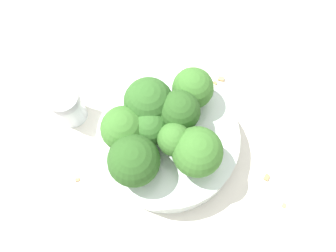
# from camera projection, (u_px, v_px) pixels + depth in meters

# --- Properties ---
(ground_plane) EXTENTS (3.00, 3.00, 0.00)m
(ground_plane) POSITION_uv_depth(u_px,v_px,m) (168.00, 146.00, 0.44)
(ground_plane) COLOR silver
(bowl) EXTENTS (0.18, 0.18, 0.04)m
(bowl) POSITION_uv_depth(u_px,v_px,m) (168.00, 141.00, 0.42)
(bowl) COLOR silver
(bowl) RESTS_ON ground_plane
(broccoli_floret_0) EXTENTS (0.04, 0.04, 0.05)m
(broccoli_floret_0) POSITION_uv_depth(u_px,v_px,m) (174.00, 140.00, 0.37)
(broccoli_floret_0) COLOR #8EB770
(broccoli_floret_0) RESTS_ON bowl
(broccoli_floret_1) EXTENTS (0.05, 0.05, 0.06)m
(broccoli_floret_1) POSITION_uv_depth(u_px,v_px,m) (179.00, 111.00, 0.38)
(broccoli_floret_1) COLOR #8EB770
(broccoli_floret_1) RESTS_ON bowl
(broccoli_floret_2) EXTENTS (0.05, 0.05, 0.05)m
(broccoli_floret_2) POSITION_uv_depth(u_px,v_px,m) (193.00, 89.00, 0.39)
(broccoli_floret_2) COLOR #84AD66
(broccoli_floret_2) RESTS_ON bowl
(broccoli_floret_3) EXTENTS (0.06, 0.06, 0.06)m
(broccoli_floret_3) POSITION_uv_depth(u_px,v_px,m) (149.00, 102.00, 0.38)
(broccoli_floret_3) COLOR #8EB770
(broccoli_floret_3) RESTS_ON bowl
(broccoli_floret_4) EXTENTS (0.05, 0.05, 0.05)m
(broccoli_floret_4) POSITION_uv_depth(u_px,v_px,m) (124.00, 129.00, 0.38)
(broccoli_floret_4) COLOR #8EB770
(broccoli_floret_4) RESTS_ON bowl
(broccoli_floret_5) EXTENTS (0.06, 0.06, 0.06)m
(broccoli_floret_5) POSITION_uv_depth(u_px,v_px,m) (134.00, 161.00, 0.36)
(broccoli_floret_5) COLOR #8EB770
(broccoli_floret_5) RESTS_ON bowl
(broccoli_floret_6) EXTENTS (0.06, 0.06, 0.06)m
(broccoli_floret_6) POSITION_uv_depth(u_px,v_px,m) (197.00, 152.00, 0.36)
(broccoli_floret_6) COLOR #7A9E5B
(broccoli_floret_6) RESTS_ON bowl
(broccoli_floret_7) EXTENTS (0.05, 0.05, 0.05)m
(broccoli_floret_7) POSITION_uv_depth(u_px,v_px,m) (149.00, 127.00, 0.38)
(broccoli_floret_7) COLOR #84AD66
(broccoli_floret_7) RESTS_ON bowl
(pepper_shaker) EXTENTS (0.04, 0.04, 0.06)m
(pepper_shaker) POSITION_uv_depth(u_px,v_px,m) (68.00, 106.00, 0.43)
(pepper_shaker) COLOR #B2B7BC
(pepper_shaker) RESTS_ON ground_plane
(almond_crumb_0) EXTENTS (0.01, 0.01, 0.01)m
(almond_crumb_0) POSITION_uv_depth(u_px,v_px,m) (284.00, 205.00, 0.41)
(almond_crumb_0) COLOR tan
(almond_crumb_0) RESTS_ON ground_plane
(almond_crumb_1) EXTENTS (0.01, 0.01, 0.01)m
(almond_crumb_1) POSITION_uv_depth(u_px,v_px,m) (221.00, 78.00, 0.48)
(almond_crumb_1) COLOR tan
(almond_crumb_1) RESTS_ON ground_plane
(almond_crumb_2) EXTENTS (0.01, 0.01, 0.01)m
(almond_crumb_2) POSITION_uv_depth(u_px,v_px,m) (215.00, 82.00, 0.47)
(almond_crumb_2) COLOR #AD7F4C
(almond_crumb_2) RESTS_ON ground_plane
(almond_crumb_3) EXTENTS (0.00, 0.01, 0.01)m
(almond_crumb_3) POSITION_uv_depth(u_px,v_px,m) (77.00, 179.00, 0.42)
(almond_crumb_3) COLOR #AD7F4C
(almond_crumb_3) RESTS_ON ground_plane
(almond_crumb_4) EXTENTS (0.01, 0.01, 0.01)m
(almond_crumb_4) POSITION_uv_depth(u_px,v_px,m) (267.00, 177.00, 0.42)
(almond_crumb_4) COLOR #AD7F4C
(almond_crumb_4) RESTS_ON ground_plane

